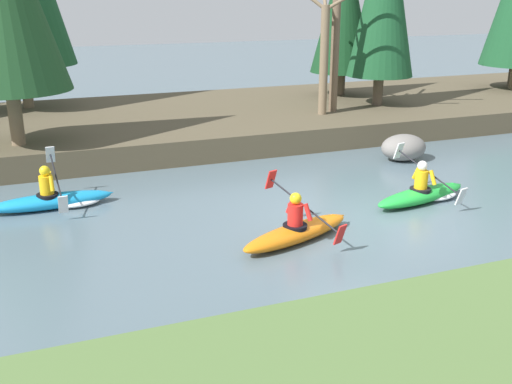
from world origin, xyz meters
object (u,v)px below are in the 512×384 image
at_px(boulder_midstream, 404,147).
at_px(kayaker_lead, 425,193).
at_px(kayaker_trailing, 56,199).
at_px(kayaker_middle, 298,230).

bearing_deg(boulder_midstream, kayaker_lead, -116.20).
distance_m(kayaker_lead, kayaker_trailing, 8.44).
xyz_separation_m(kayaker_trailing, boulder_midstream, (9.60, 0.58, 0.18)).
height_order(kayaker_lead, kayaker_middle, same).
bearing_deg(kayaker_trailing, kayaker_lead, -20.97).
bearing_deg(boulder_midstream, kayaker_middle, -141.37).
distance_m(kayaker_lead, kayaker_middle, 3.86).
height_order(kayaker_lead, kayaker_trailing, same).
distance_m(kayaker_trailing, boulder_midstream, 9.62).
relative_size(kayaker_lead, boulder_midstream, 2.08).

